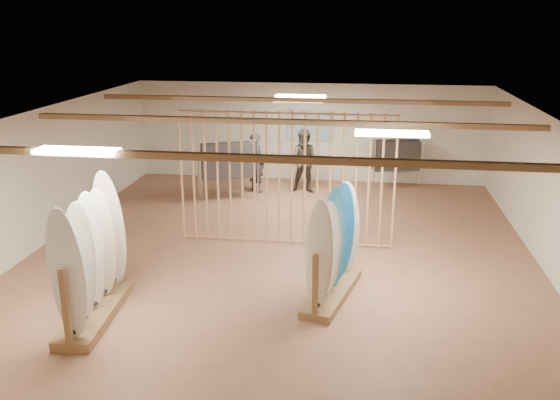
# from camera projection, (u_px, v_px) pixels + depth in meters

# --- Properties ---
(floor) EXTENTS (12.00, 12.00, 0.00)m
(floor) POSITION_uv_depth(u_px,v_px,m) (280.00, 258.00, 11.75)
(floor) COLOR #956348
(floor) RESTS_ON ground
(ceiling) EXTENTS (12.00, 12.00, 0.00)m
(ceiling) POSITION_uv_depth(u_px,v_px,m) (280.00, 117.00, 10.92)
(ceiling) COLOR gray
(ceiling) RESTS_ON ground
(wall_back) EXTENTS (12.00, 0.00, 12.00)m
(wall_back) POSITION_uv_depth(u_px,v_px,m) (310.00, 132.00, 17.01)
(wall_back) COLOR silver
(wall_back) RESTS_ON ground
(wall_front) EXTENTS (12.00, 0.00, 12.00)m
(wall_front) POSITION_uv_depth(u_px,v_px,m) (191.00, 363.00, 5.66)
(wall_front) COLOR silver
(wall_front) RESTS_ON ground
(wall_left) EXTENTS (0.00, 12.00, 12.00)m
(wall_left) POSITION_uv_depth(u_px,v_px,m) (36.00, 180.00, 12.01)
(wall_left) COLOR silver
(wall_left) RESTS_ON ground
(wall_right) EXTENTS (0.00, 12.00, 12.00)m
(wall_right) POSITION_uv_depth(u_px,v_px,m) (554.00, 201.00, 10.66)
(wall_right) COLOR silver
(wall_right) RESTS_ON ground
(ceiling_slats) EXTENTS (9.50, 6.12, 0.10)m
(ceiling_slats) POSITION_uv_depth(u_px,v_px,m) (280.00, 122.00, 10.95)
(ceiling_slats) COLOR olive
(ceiling_slats) RESTS_ON ground
(light_panels) EXTENTS (1.20, 0.35, 0.06)m
(light_panels) POSITION_uv_depth(u_px,v_px,m) (280.00, 121.00, 10.94)
(light_panels) COLOR white
(light_panels) RESTS_ON ground
(bamboo_partition) EXTENTS (4.45, 0.05, 2.78)m
(bamboo_partition) POSITION_uv_depth(u_px,v_px,m) (286.00, 179.00, 12.09)
(bamboo_partition) COLOR tan
(bamboo_partition) RESTS_ON ground
(poster) EXTENTS (1.40, 0.03, 0.90)m
(poster) POSITION_uv_depth(u_px,v_px,m) (310.00, 126.00, 16.93)
(poster) COLOR #3369B3
(poster) RESTS_ON ground
(rack_left) EXTENTS (0.77, 2.25, 2.10)m
(rack_left) POSITION_uv_depth(u_px,v_px,m) (93.00, 275.00, 9.23)
(rack_left) COLOR olive
(rack_left) RESTS_ON floor
(rack_right) EXTENTS (0.97, 2.04, 1.88)m
(rack_right) POSITION_uv_depth(u_px,v_px,m) (333.00, 262.00, 9.93)
(rack_right) COLOR olive
(rack_right) RESTS_ON floor
(clothing_rack_a) EXTENTS (1.41, 0.89, 1.59)m
(clothing_rack_a) POSITION_uv_depth(u_px,v_px,m) (228.00, 161.00, 15.24)
(clothing_rack_a) COLOR silver
(clothing_rack_a) RESTS_ON floor
(clothing_rack_b) EXTENTS (1.31, 0.64, 1.44)m
(clothing_rack_b) POSITION_uv_depth(u_px,v_px,m) (396.00, 156.00, 16.25)
(clothing_rack_b) COLOR silver
(clothing_rack_b) RESTS_ON floor
(shopper_a) EXTENTS (0.80, 0.76, 1.82)m
(shopper_a) POSITION_uv_depth(u_px,v_px,m) (256.00, 159.00, 15.96)
(shopper_a) COLOR #28272F
(shopper_a) RESTS_ON floor
(shopper_b) EXTENTS (0.97, 0.77, 1.95)m
(shopper_b) POSITION_uv_depth(u_px,v_px,m) (305.00, 157.00, 15.86)
(shopper_b) COLOR #322F27
(shopper_b) RESTS_ON floor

